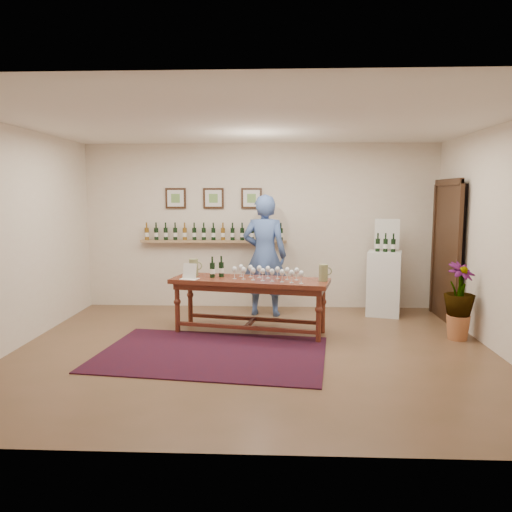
{
  "coord_description": "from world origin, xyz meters",
  "views": [
    {
      "loc": [
        0.3,
        -6.04,
        1.95
      ],
      "look_at": [
        0.0,
        0.8,
        1.1
      ],
      "focal_mm": 35.0,
      "sensor_mm": 36.0,
      "label": 1
    }
  ],
  "objects_px": {
    "potted_plant": "(459,301)",
    "person": "(265,255)",
    "display_pedestal": "(384,283)",
    "tasting_table": "(250,287)"
  },
  "relations": [
    {
      "from": "tasting_table",
      "to": "display_pedestal",
      "type": "bearing_deg",
      "value": 40.45
    },
    {
      "from": "tasting_table",
      "to": "potted_plant",
      "type": "distance_m",
      "value": 2.83
    },
    {
      "from": "display_pedestal",
      "to": "potted_plant",
      "type": "distance_m",
      "value": 1.54
    },
    {
      "from": "tasting_table",
      "to": "potted_plant",
      "type": "xyz_separation_m",
      "value": [
        2.82,
        -0.2,
        -0.13
      ]
    },
    {
      "from": "potted_plant",
      "to": "display_pedestal",
      "type": "bearing_deg",
      "value": 117.52
    },
    {
      "from": "potted_plant",
      "to": "person",
      "type": "distance_m",
      "value": 2.96
    },
    {
      "from": "potted_plant",
      "to": "person",
      "type": "bearing_deg",
      "value": 154.56
    },
    {
      "from": "potted_plant",
      "to": "person",
      "type": "xyz_separation_m",
      "value": [
        -2.64,
        1.26,
        0.45
      ]
    },
    {
      "from": "display_pedestal",
      "to": "person",
      "type": "distance_m",
      "value": 1.99
    },
    {
      "from": "tasting_table",
      "to": "person",
      "type": "relative_size",
      "value": 1.17
    }
  ]
}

